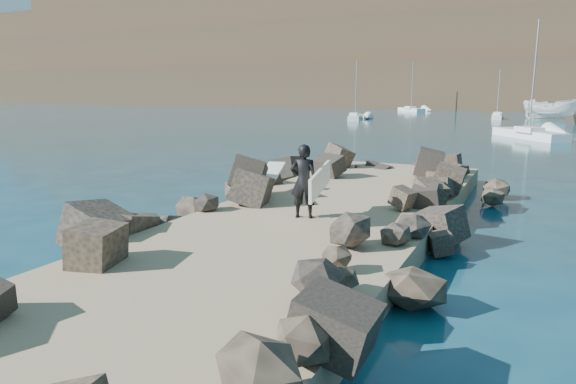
% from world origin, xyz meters
% --- Properties ---
extents(ground, '(800.00, 800.00, 0.00)m').
position_xyz_m(ground, '(0.00, 0.00, 0.00)').
color(ground, '#0F384C').
rests_on(ground, ground).
extents(jetty, '(6.00, 26.00, 0.60)m').
position_xyz_m(jetty, '(0.00, -2.00, 0.30)').
color(jetty, '#8C7759').
rests_on(jetty, ground).
extents(riprap_left, '(2.60, 22.00, 1.00)m').
position_xyz_m(riprap_left, '(-2.90, -1.50, 0.50)').
color(riprap_left, black).
rests_on(riprap_left, ground).
extents(riprap_right, '(2.60, 22.00, 1.00)m').
position_xyz_m(riprap_right, '(2.90, -1.50, 0.50)').
color(riprap_right, black).
rests_on(riprap_right, ground).
extents(headland, '(360.00, 140.00, 32.00)m').
position_xyz_m(headland, '(10.00, 160.00, 16.00)').
color(headland, '#2D4919').
rests_on(headland, ground).
extents(surfboard_resting, '(1.11, 2.36, 0.08)m').
position_xyz_m(surfboard_resting, '(-2.50, 2.81, 1.04)').
color(surfboard_resting, white).
rests_on(surfboard_resting, riprap_left).
extents(boat_imported, '(7.53, 3.92, 2.77)m').
position_xyz_m(boat_imported, '(6.53, 67.39, 1.38)').
color(boat_imported, white).
rests_on(boat_imported, ground).
extents(surfer_with_board, '(1.10, 2.32, 1.89)m').
position_xyz_m(surfer_with_board, '(-0.09, 0.22, 1.55)').
color(surfer_with_board, black).
rests_on(surfer_with_board, jetty).
extents(sailboat_b, '(1.49, 5.48, 6.72)m').
position_xyz_m(sailboat_b, '(0.02, 63.57, 0.35)').
color(sailboat_b, white).
rests_on(sailboat_b, ground).
extents(sailboat_c, '(5.92, 7.37, 9.35)m').
position_xyz_m(sailboat_c, '(4.50, 34.25, 0.35)').
color(sailboat_c, white).
rests_on(sailboat_c, ground).
extents(sailboat_a, '(2.76, 6.46, 7.69)m').
position_xyz_m(sailboat_a, '(-16.42, 53.06, 0.35)').
color(sailboat_a, white).
rests_on(sailboat_a, ground).
extents(sailboat_e, '(6.13, 6.93, 9.11)m').
position_xyz_m(sailboat_e, '(-16.03, 83.84, 0.35)').
color(sailboat_e, white).
rests_on(sailboat_e, ground).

